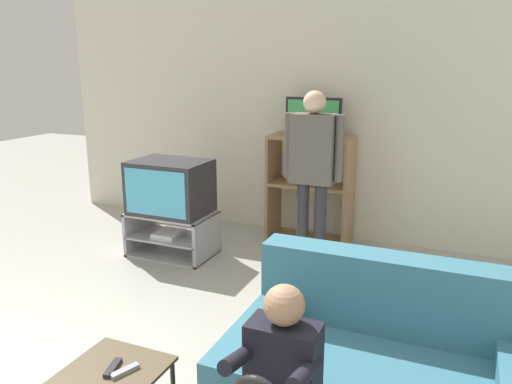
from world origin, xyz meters
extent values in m
cube|color=silver|center=(0.00, 3.97, 1.30)|extent=(6.40, 0.06, 2.60)
cube|color=#A8A8AD|center=(-1.17, 2.79, 0.01)|extent=(0.81, 0.52, 0.02)
cube|color=#A8A8AD|center=(-1.17, 2.79, 0.19)|extent=(0.78, 0.52, 0.02)
cube|color=#A8A8AD|center=(-1.17, 2.79, 0.42)|extent=(0.81, 0.52, 0.02)
cube|color=#A8A8AD|center=(-1.56, 2.79, 0.21)|extent=(0.03, 0.52, 0.43)
cube|color=#A8A8AD|center=(-0.78, 2.79, 0.21)|extent=(0.03, 0.52, 0.43)
cube|color=silver|center=(-1.17, 2.73, 0.23)|extent=(0.24, 0.28, 0.05)
cube|color=#2D2D33|center=(-1.18, 2.80, 0.68)|extent=(0.72, 0.53, 0.51)
cube|color=#4CB7E0|center=(-1.18, 2.53, 0.68)|extent=(0.64, 0.01, 0.43)
cube|color=#9E7A51|center=(-0.46, 3.69, 0.56)|extent=(0.03, 0.43, 1.12)
cube|color=#9E7A51|center=(0.36, 3.69, 0.56)|extent=(0.03, 0.43, 1.12)
cube|color=#9E7A51|center=(-0.05, 3.69, 0.02)|extent=(0.79, 0.43, 0.03)
cube|color=#9E7A51|center=(-0.05, 3.69, 0.62)|extent=(0.79, 0.43, 0.03)
cube|color=#9E7A51|center=(-0.05, 3.69, 1.11)|extent=(0.79, 0.43, 0.03)
cube|color=#9E7A4C|center=(-0.20, 3.62, 0.74)|extent=(0.18, 0.04, 0.22)
cube|color=black|center=(-0.04, 3.69, 1.14)|extent=(0.20, 0.20, 0.04)
cube|color=black|center=(-0.04, 3.69, 1.33)|extent=(0.58, 0.04, 0.34)
cube|color=#3FA559|center=(-0.04, 3.67, 1.33)|extent=(0.53, 0.01, 0.29)
cube|color=brown|center=(-0.03, 0.48, 0.42)|extent=(0.45, 0.45, 0.02)
cylinder|color=black|center=(-0.23, 0.69, 0.20)|extent=(0.02, 0.02, 0.41)
cube|color=#232328|center=(-0.03, 0.49, 0.43)|extent=(0.07, 0.15, 0.02)
cube|color=gray|center=(0.04, 0.49, 0.43)|extent=(0.09, 0.15, 0.02)
cube|color=teal|center=(1.13, 1.35, 0.65)|extent=(1.43, 0.20, 0.42)
cube|color=teal|center=(0.53, 0.98, 0.28)|extent=(0.22, 0.94, 0.56)
cylinder|color=#2D2D33|center=(0.10, 2.99, 0.40)|extent=(0.11, 0.11, 0.81)
cylinder|color=#2D2D33|center=(0.26, 2.99, 0.40)|extent=(0.11, 0.11, 0.81)
cube|color=#5B5651|center=(0.18, 2.99, 1.11)|extent=(0.38, 0.20, 0.61)
cylinder|color=#5B5651|center=(-0.05, 2.99, 1.13)|extent=(0.08, 0.08, 0.58)
cylinder|color=#5B5651|center=(0.41, 2.99, 1.13)|extent=(0.08, 0.08, 0.58)
sphere|color=beige|center=(0.18, 2.99, 1.51)|extent=(0.20, 0.20, 0.20)
cube|color=black|center=(0.80, 0.57, 0.63)|extent=(0.30, 0.17, 0.36)
cylinder|color=black|center=(0.66, 0.44, 0.70)|extent=(0.06, 0.31, 0.14)
cylinder|color=black|center=(0.93, 0.44, 0.70)|extent=(0.06, 0.31, 0.14)
sphere|color=#A37A5B|center=(0.80, 0.57, 0.89)|extent=(0.17, 0.17, 0.17)
camera|label=1|loc=(1.41, -1.15, 1.84)|focal=35.00mm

